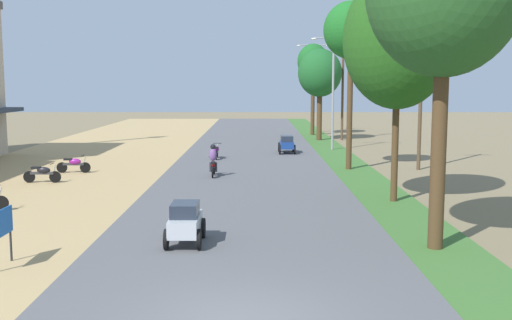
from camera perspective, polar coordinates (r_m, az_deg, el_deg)
parked_motorbike_third at (r=30.94m, az=-19.27°, el=-1.11°), size 1.80×0.54×0.94m
parked_motorbike_fourth at (r=33.85m, az=-16.60°, el=-0.32°), size 1.80×0.54×0.94m
street_signboard at (r=17.18m, az=-22.59°, el=-5.77°), size 0.06×1.30×1.50m
median_tree_second at (r=25.01m, az=13.05°, el=10.83°), size 4.30×4.30×9.14m
median_tree_third at (r=34.08m, az=8.82°, el=11.71°), size 2.99×2.99×9.13m
median_tree_fourth at (r=51.31m, az=5.94°, el=8.02°), size 3.62×3.62×7.55m
median_tree_fifth at (r=56.54m, az=5.31°, el=9.02°), size 2.87×2.87×8.29m
streetlamp_near at (r=43.95m, az=7.16°, el=6.96°), size 3.16×0.20×8.03m
streetlamp_mid at (r=59.35m, az=5.29°, el=7.25°), size 3.16×0.20×8.48m
utility_pole_near at (r=52.14m, az=8.05°, el=6.97°), size 1.80×0.20×8.96m
utility_pole_far at (r=34.93m, az=15.11°, el=7.55°), size 1.80×0.20×9.96m
car_hatchback_silver at (r=18.24m, az=-6.62°, el=-5.69°), size 1.04×2.00×1.23m
car_sedan_blue at (r=41.52m, az=2.85°, el=1.57°), size 1.10×2.26×1.19m
motorbike_foreground_rider at (r=31.12m, az=-4.02°, el=-0.11°), size 0.54×1.80×1.66m
motorbike_ahead_second at (r=38.48m, az=-3.69°, el=0.86°), size 0.54×1.80×0.94m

